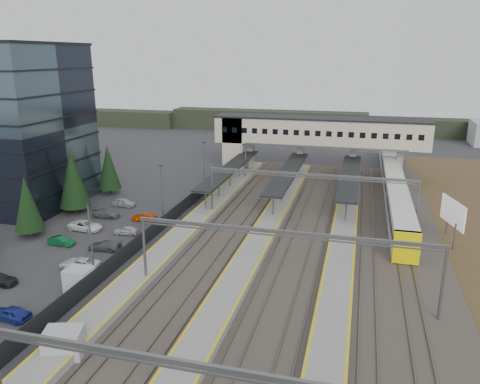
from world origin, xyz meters
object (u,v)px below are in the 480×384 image
(relay_cabin_far, at_px, (79,279))
(billboard, at_px, (453,214))
(train, at_px, (393,180))
(footbridge, at_px, (305,134))
(relay_cabin_near, at_px, (64,344))

(relay_cabin_far, relative_size, billboard, 0.41)
(relay_cabin_far, height_order, billboard, billboard)
(relay_cabin_far, xyz_separation_m, train, (31.76, 44.01, 0.93))
(footbridge, bearing_deg, relay_cabin_near, -99.39)
(train, bearing_deg, relay_cabin_near, -116.35)
(footbridge, distance_m, billboard, 37.66)
(footbridge, xyz_separation_m, train, (16.30, -8.97, -5.85))
(train, distance_m, billboard, 22.02)
(footbridge, height_order, billboard, footbridge)
(relay_cabin_near, relative_size, footbridge, 0.08)
(footbridge, bearing_deg, billboard, -53.61)
(relay_cabin_far, height_order, train, train)
(footbridge, distance_m, train, 19.50)
(footbridge, relative_size, billboard, 6.58)
(relay_cabin_near, height_order, billboard, billboard)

